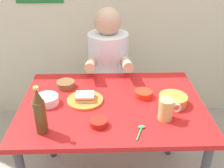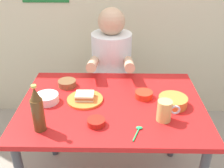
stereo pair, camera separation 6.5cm
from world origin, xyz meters
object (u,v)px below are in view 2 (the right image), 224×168
object	(u,v)px
dining_table	(112,115)
beer_bottle	(37,110)
plate_orange	(85,99)
stool	(112,101)
rice_bowl_white	(47,98)
beer_mug	(165,111)
sandwich	(85,96)
person_seated	(111,58)

from	to	relation	value
dining_table	beer_bottle	size ratio (longest dim) A/B	4.20
plate_orange	stool	bearing A→B (deg)	76.07
stool	plate_orange	size ratio (longest dim) A/B	2.05
stool	rice_bowl_white	world-z (taller)	rice_bowl_white
beer_mug	beer_bottle	xyz separation A→B (m)	(-0.65, -0.09, 0.06)
plate_orange	beer_mug	bearing A→B (deg)	-22.96
dining_table	rice_bowl_white	bearing A→B (deg)	179.74
sandwich	dining_table	bearing A→B (deg)	-7.00
sandwich	rice_bowl_white	world-z (taller)	same
person_seated	plate_orange	bearing A→B (deg)	-104.18
plate_orange	beer_bottle	size ratio (longest dim) A/B	0.84
dining_table	rice_bowl_white	world-z (taller)	rice_bowl_white
stool	sandwich	xyz separation A→B (m)	(-0.15, -0.61, 0.42)
sandwich	beer_bottle	world-z (taller)	beer_bottle
person_seated	beer_bottle	distance (m)	0.96
beer_mug	beer_bottle	world-z (taller)	beer_bottle
dining_table	plate_orange	distance (m)	0.19
plate_orange	sandwich	xyz separation A→B (m)	(0.00, 0.00, 0.02)
sandwich	beer_bottle	bearing A→B (deg)	-125.27
person_seated	sandwich	distance (m)	0.62
dining_table	beer_mug	xyz separation A→B (m)	(0.29, -0.17, 0.15)
beer_bottle	dining_table	bearing A→B (deg)	35.83
dining_table	beer_mug	size ratio (longest dim) A/B	8.73
beer_bottle	stool	bearing A→B (deg)	68.47
person_seated	stool	bearing A→B (deg)	90.00
beer_mug	beer_bottle	distance (m)	0.66
stool	person_seated	distance (m)	0.42
beer_mug	dining_table	bearing A→B (deg)	149.19
beer_bottle	rice_bowl_white	world-z (taller)	beer_bottle
sandwich	beer_bottle	distance (m)	0.36
rice_bowl_white	dining_table	bearing A→B (deg)	-0.26
dining_table	person_seated	bearing A→B (deg)	91.30
sandwich	beer_mug	size ratio (longest dim) A/B	0.87
beer_mug	plate_orange	bearing A→B (deg)	157.04
sandwich	rice_bowl_white	xyz separation A→B (m)	(-0.23, -0.02, -0.00)
dining_table	plate_orange	xyz separation A→B (m)	(-0.17, 0.02, 0.10)
sandwich	rice_bowl_white	bearing A→B (deg)	-175.33
person_seated	plate_orange	size ratio (longest dim) A/B	3.27
dining_table	plate_orange	bearing A→B (deg)	173.00
person_seated	beer_bottle	world-z (taller)	person_seated
stool	plate_orange	bearing A→B (deg)	-103.93
stool	beer_bottle	distance (m)	1.09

